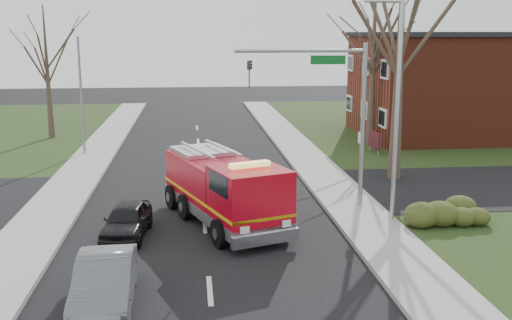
{
  "coord_description": "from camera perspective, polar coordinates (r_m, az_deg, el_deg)",
  "views": [
    {
      "loc": [
        -0.41,
        -21.92,
        7.19
      ],
      "look_at": [
        2.23,
        2.32,
        2.0
      ],
      "focal_mm": 42.0,
      "sensor_mm": 36.0,
      "label": 1
    }
  ],
  "objects": [
    {
      "name": "parked_car_gray",
      "position": [
        16.73,
        -14.2,
        -11.2
      ],
      "size": [
        1.6,
        4.28,
        1.39
      ],
      "primitive_type": "imported",
      "rotation": [
        0.0,
        0.0,
        0.03
      ],
      "color": "#5A5D61",
      "rests_on": "ground"
    },
    {
      "name": "parked_car_maroon",
      "position": [
        22.06,
        -12.2,
        -5.62
      ],
      "size": [
        1.83,
        3.72,
        1.22
      ],
      "primitive_type": "imported",
      "rotation": [
        0.0,
        0.0,
        -0.11
      ],
      "color": "black",
      "rests_on": "ground"
    },
    {
      "name": "streetlight_pole",
      "position": [
        22.86,
        13.17,
        5.08
      ],
      "size": [
        1.48,
        0.16,
        8.4
      ],
      "color": "#B7BABF",
      "rests_on": "ground"
    },
    {
      "name": "sidewalk_left",
      "position": [
        23.76,
        -20.13,
        -6.17
      ],
      "size": [
        2.4,
        80.0,
        0.15
      ],
      "primitive_type": "cube",
      "color": "gray",
      "rests_on": "ground"
    },
    {
      "name": "ground",
      "position": [
        23.07,
        -4.91,
        -6.19
      ],
      "size": [
        120.0,
        120.0,
        0.0
      ],
      "primitive_type": "plane",
      "color": "black",
      "rests_on": "ground"
    },
    {
      "name": "brick_building",
      "position": [
        44.52,
        19.8,
        6.76
      ],
      "size": [
        15.4,
        10.4,
        7.25
      ],
      "color": "maroon",
      "rests_on": "ground"
    },
    {
      "name": "hedge_corner",
      "position": [
        23.87,
        17.34,
        -4.62
      ],
      "size": [
        2.8,
        2.0,
        0.9
      ],
      "primitive_type": "ellipsoid",
      "color": "#323B15",
      "rests_on": "lawn_right"
    },
    {
      "name": "bare_tree_near",
      "position": [
        29.62,
        13.64,
        12.12
      ],
      "size": [
        6.0,
        6.0,
        12.0
      ],
      "color": "#392C22",
      "rests_on": "ground"
    },
    {
      "name": "traffic_signal_mast",
      "position": [
        24.21,
        7.28,
        6.04
      ],
      "size": [
        5.29,
        0.18,
        6.8
      ],
      "color": "gray",
      "rests_on": "ground"
    },
    {
      "name": "fire_engine",
      "position": [
        22.82,
        -2.99,
        -2.98
      ],
      "size": [
        4.67,
        7.47,
        2.85
      ],
      "rotation": [
        0.0,
        0.0,
        0.34
      ],
      "color": "#AE0817",
      "rests_on": "ground"
    },
    {
      "name": "sidewalk_right",
      "position": [
        23.97,
        10.13,
        -5.44
      ],
      "size": [
        2.4,
        80.0,
        0.15
      ],
      "primitive_type": "cube",
      "color": "gray",
      "rests_on": "ground"
    },
    {
      "name": "bare_tree_left",
      "position": [
        43.03,
        -19.34,
        9.19
      ],
      "size": [
        4.5,
        4.5,
        9.0
      ],
      "color": "#392C22",
      "rests_on": "ground"
    },
    {
      "name": "health_center_sign",
      "position": [
        36.65,
        11.21,
        1.87
      ],
      "size": [
        0.12,
        2.0,
        1.4
      ],
      "color": "#4A1119",
      "rests_on": "ground"
    },
    {
      "name": "utility_pole_far",
      "position": [
        36.67,
        -16.3,
        5.76
      ],
      "size": [
        0.14,
        0.14,
        7.0
      ],
      "primitive_type": "cylinder",
      "color": "gray",
      "rests_on": "ground"
    },
    {
      "name": "bare_tree_far",
      "position": [
        38.64,
        11.16,
        10.75
      ],
      "size": [
        5.25,
        5.25,
        10.5
      ],
      "color": "#392C22",
      "rests_on": "ground"
    }
  ]
}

